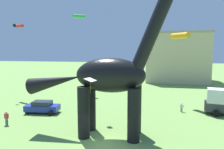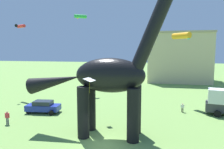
{
  "view_description": "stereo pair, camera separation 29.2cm",
  "coord_description": "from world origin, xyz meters",
  "px_view_note": "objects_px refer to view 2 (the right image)",
  "views": [
    {
      "loc": [
        3.97,
        -16.95,
        8.03
      ],
      "look_at": [
        -0.14,
        4.35,
        5.54
      ],
      "focal_mm": 34.67,
      "sensor_mm": 36.0,
      "label": 1
    },
    {
      "loc": [
        4.25,
        -16.89,
        8.03
      ],
      "look_at": [
        -0.14,
        4.35,
        5.54
      ],
      "focal_mm": 34.67,
      "sensor_mm": 36.0,
      "label": 2
    }
  ],
  "objects_px": {
    "dinosaur_sculpture": "(109,75)",
    "kite_far_right": "(100,72)",
    "person_photographer": "(7,116)",
    "kite_near_high": "(80,17)",
    "parked_sedan_left": "(43,107)",
    "kite_trailing": "(89,80)",
    "kite_mid_left": "(183,36)",
    "person_near_flyer": "(182,107)",
    "kite_mid_right": "(20,26)"
  },
  "relations": [
    {
      "from": "dinosaur_sculpture",
      "to": "kite_far_right",
      "type": "distance_m",
      "value": 4.72
    },
    {
      "from": "dinosaur_sculpture",
      "to": "person_photographer",
      "type": "relative_size",
      "value": 10.76
    },
    {
      "from": "person_photographer",
      "to": "kite_near_high",
      "type": "relative_size",
      "value": 0.61
    },
    {
      "from": "parked_sedan_left",
      "to": "kite_trailing",
      "type": "height_order",
      "value": "kite_trailing"
    },
    {
      "from": "parked_sedan_left",
      "to": "kite_mid_left",
      "type": "xyz_separation_m",
      "value": [
        17.78,
        8.3,
        9.22
      ]
    },
    {
      "from": "person_near_flyer",
      "to": "kite_far_right",
      "type": "distance_m",
      "value": 11.88
    },
    {
      "from": "parked_sedan_left",
      "to": "dinosaur_sculpture",
      "type": "bearing_deg",
      "value": -34.9
    },
    {
      "from": "dinosaur_sculpture",
      "to": "kite_trailing",
      "type": "bearing_deg",
      "value": -73.56
    },
    {
      "from": "person_near_flyer",
      "to": "kite_mid_right",
      "type": "distance_m",
      "value": 29.25
    },
    {
      "from": "parked_sedan_left",
      "to": "kite_mid_right",
      "type": "height_order",
      "value": "kite_mid_right"
    },
    {
      "from": "kite_near_high",
      "to": "kite_mid_right",
      "type": "height_order",
      "value": "kite_near_high"
    },
    {
      "from": "dinosaur_sculpture",
      "to": "kite_trailing",
      "type": "distance_m",
      "value": 3.79
    },
    {
      "from": "parked_sedan_left",
      "to": "person_photographer",
      "type": "bearing_deg",
      "value": -114.28
    },
    {
      "from": "kite_mid_left",
      "to": "kite_far_right",
      "type": "height_order",
      "value": "kite_mid_left"
    },
    {
      "from": "person_photographer",
      "to": "kite_trailing",
      "type": "distance_m",
      "value": 12.53
    },
    {
      "from": "parked_sedan_left",
      "to": "kite_mid_left",
      "type": "relative_size",
      "value": 1.32
    },
    {
      "from": "dinosaur_sculpture",
      "to": "kite_mid_left",
      "type": "bearing_deg",
      "value": 87.31
    },
    {
      "from": "parked_sedan_left",
      "to": "kite_trailing",
      "type": "xyz_separation_m",
      "value": [
        9.14,
        -9.11,
        4.96
      ]
    },
    {
      "from": "parked_sedan_left",
      "to": "kite_far_right",
      "type": "xyz_separation_m",
      "value": [
        7.87,
        -1.11,
        4.78
      ]
    },
    {
      "from": "kite_mid_right",
      "to": "kite_far_right",
      "type": "relative_size",
      "value": 2.37
    },
    {
      "from": "parked_sedan_left",
      "to": "person_photographer",
      "type": "xyz_separation_m",
      "value": [
        -1.56,
        -4.78,
        0.08
      ]
    },
    {
      "from": "dinosaur_sculpture",
      "to": "kite_far_right",
      "type": "bearing_deg",
      "value": 142.29
    },
    {
      "from": "kite_trailing",
      "to": "kite_mid_left",
      "type": "distance_m",
      "value": 19.9
    },
    {
      "from": "kite_near_high",
      "to": "kite_mid_right",
      "type": "distance_m",
      "value": 10.8
    },
    {
      "from": "parked_sedan_left",
      "to": "kite_mid_left",
      "type": "distance_m",
      "value": 21.68
    },
    {
      "from": "dinosaur_sculpture",
      "to": "parked_sedan_left",
      "type": "height_order",
      "value": "dinosaur_sculpture"
    },
    {
      "from": "person_photographer",
      "to": "kite_near_high",
      "type": "xyz_separation_m",
      "value": [
        1.26,
        19.88,
        13.38
      ]
    },
    {
      "from": "dinosaur_sculpture",
      "to": "parked_sedan_left",
      "type": "distance_m",
      "value": 12.26
    },
    {
      "from": "person_photographer",
      "to": "kite_near_high",
      "type": "height_order",
      "value": "kite_near_high"
    },
    {
      "from": "kite_far_right",
      "to": "parked_sedan_left",
      "type": "bearing_deg",
      "value": 171.97
    },
    {
      "from": "person_near_flyer",
      "to": "kite_mid_left",
      "type": "distance_m",
      "value": 10.34
    },
    {
      "from": "parked_sedan_left",
      "to": "person_near_flyer",
      "type": "height_order",
      "value": "parked_sedan_left"
    },
    {
      "from": "dinosaur_sculpture",
      "to": "kite_mid_right",
      "type": "distance_m",
      "value": 24.53
    },
    {
      "from": "kite_mid_left",
      "to": "kite_mid_right",
      "type": "xyz_separation_m",
      "value": [
        -26.72,
        0.72,
        2.02
      ]
    },
    {
      "from": "kite_far_right",
      "to": "kite_mid_left",
      "type": "bearing_deg",
      "value": 43.52
    },
    {
      "from": "parked_sedan_left",
      "to": "kite_mid_right",
      "type": "bearing_deg",
      "value": 128.52
    },
    {
      "from": "parked_sedan_left",
      "to": "kite_far_right",
      "type": "relative_size",
      "value": 5.35
    },
    {
      "from": "parked_sedan_left",
      "to": "person_photographer",
      "type": "relative_size",
      "value": 2.98
    },
    {
      "from": "parked_sedan_left",
      "to": "kite_near_high",
      "type": "bearing_deg",
      "value": 84.9
    },
    {
      "from": "kite_far_right",
      "to": "kite_near_high",
      "type": "bearing_deg",
      "value": 116.76
    },
    {
      "from": "kite_far_right",
      "to": "kite_trailing",
      "type": "bearing_deg",
      "value": -80.97
    },
    {
      "from": "dinosaur_sculpture",
      "to": "kite_near_high",
      "type": "bearing_deg",
      "value": 143.74
    },
    {
      "from": "dinosaur_sculpture",
      "to": "kite_near_high",
      "type": "height_order",
      "value": "dinosaur_sculpture"
    },
    {
      "from": "kite_mid_right",
      "to": "kite_far_right",
      "type": "height_order",
      "value": "kite_mid_right"
    },
    {
      "from": "person_near_flyer",
      "to": "kite_near_high",
      "type": "height_order",
      "value": "kite_near_high"
    },
    {
      "from": "kite_trailing",
      "to": "kite_mid_left",
      "type": "height_order",
      "value": "kite_mid_left"
    },
    {
      "from": "kite_near_high",
      "to": "kite_mid_right",
      "type": "bearing_deg",
      "value": -144.9
    },
    {
      "from": "person_near_flyer",
      "to": "person_photographer",
      "type": "distance_m",
      "value": 20.92
    },
    {
      "from": "kite_near_high",
      "to": "kite_far_right",
      "type": "bearing_deg",
      "value": -63.24
    },
    {
      "from": "person_photographer",
      "to": "kite_far_right",
      "type": "relative_size",
      "value": 1.8
    }
  ]
}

